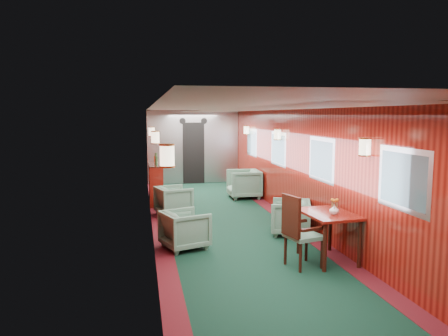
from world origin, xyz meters
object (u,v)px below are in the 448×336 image
(dining_table, at_px, (328,220))
(armchair_right_near, at_px, (290,217))
(armchair_right_far, at_px, (244,184))
(armchair_left_far, at_px, (174,201))
(armchair_left_near, at_px, (185,229))
(side_chair, at_px, (298,228))
(credenza, at_px, (156,184))

(dining_table, height_order, armchair_right_near, dining_table)
(armchair_right_far, bearing_deg, armchair_left_far, -49.34)
(armchair_left_near, relative_size, armchair_right_near, 0.98)
(side_chair, bearing_deg, credenza, 95.49)
(side_chair, relative_size, armchair_right_far, 1.28)
(dining_table, distance_m, armchair_right_far, 5.24)
(side_chair, xyz_separation_m, credenza, (-1.90, 5.11, -0.08))
(credenza, height_order, armchair_right_near, credenza)
(dining_table, height_order, armchair_left_far, dining_table)
(side_chair, distance_m, armchair_right_far, 5.47)
(credenza, bearing_deg, armchair_right_near, -54.54)
(dining_table, xyz_separation_m, armchair_right_far, (-0.09, 5.23, -0.25))
(dining_table, distance_m, armchair_left_far, 4.14)
(side_chair, height_order, armchair_left_near, side_chair)
(armchair_right_far, bearing_deg, dining_table, 1.87)
(armchair_right_near, bearing_deg, armchair_left_far, -114.75)
(dining_table, bearing_deg, armchair_right_near, 87.73)
(credenza, relative_size, armchair_left_far, 1.78)
(armchair_left_far, distance_m, armchair_right_near, 2.88)
(credenza, height_order, armchair_left_far, credenza)
(armchair_right_near, distance_m, armchair_right_far, 3.70)
(dining_table, relative_size, armchair_left_far, 1.47)
(dining_table, xyz_separation_m, credenza, (-2.46, 4.90, -0.12))
(armchair_left_near, distance_m, armchair_right_near, 2.10)
(armchair_right_near, xyz_separation_m, armchair_right_far, (-0.02, 3.70, 0.06))
(dining_table, bearing_deg, armchair_left_far, 115.97)
(armchair_left_near, bearing_deg, armchair_right_far, -45.39)
(dining_table, xyz_separation_m, armchair_left_near, (-2.11, 1.04, -0.31))
(credenza, distance_m, armchair_left_far, 1.40)
(armchair_left_near, bearing_deg, side_chair, -148.80)
(armchair_left_far, height_order, armchair_right_near, armchair_right_near)
(side_chair, bearing_deg, armchair_right_near, 59.16)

